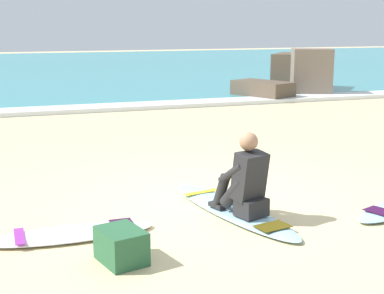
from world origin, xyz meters
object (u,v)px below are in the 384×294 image
surfboard_spare_near (70,234)px  surfboard_main (231,210)px  beach_bag (121,246)px  surfer_seated (245,182)px

surfboard_spare_near → surfboard_main: bearing=5.0°
surfboard_main → surfboard_spare_near: 1.92m
beach_bag → surfboard_main: bearing=32.3°
surfboard_spare_near → beach_bag: 0.89m
surfer_seated → beach_bag: (-1.57, -0.70, -0.28)m
surfboard_main → surfboard_spare_near: size_ratio=1.39×
surfboard_spare_near → beach_bag: beach_bag is taller
beach_bag → surfboard_spare_near: bearing=115.4°
surfboard_main → surfboard_spare_near: (-1.91, -0.17, 0.00)m
surfboard_main → beach_bag: (-1.53, -0.97, 0.12)m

